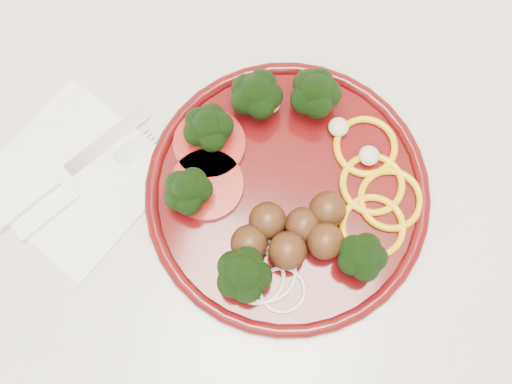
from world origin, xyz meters
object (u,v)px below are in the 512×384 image
(napkin, at_px, (76,177))
(knife, at_px, (52,183))
(fork, at_px, (64,202))
(plate, at_px, (282,190))

(napkin, distance_m, knife, 0.02)
(knife, height_order, fork, knife)
(napkin, xyz_separation_m, fork, (0.00, -0.03, 0.01))
(plate, relative_size, fork, 1.93)
(fork, bearing_deg, napkin, 33.31)
(napkin, bearing_deg, fork, -89.84)
(napkin, distance_m, fork, 0.03)
(plate, relative_size, napkin, 1.84)
(plate, distance_m, napkin, 0.21)
(knife, relative_size, fork, 1.13)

